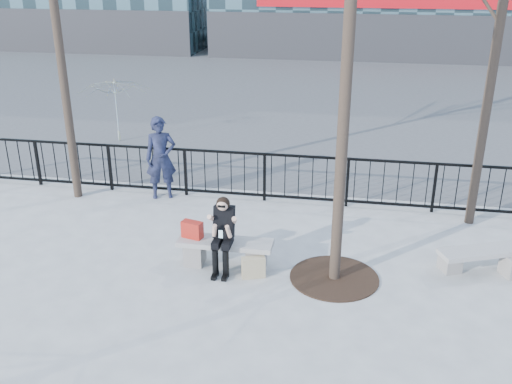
% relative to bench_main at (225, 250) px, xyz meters
% --- Properties ---
extents(ground, '(120.00, 120.00, 0.00)m').
position_rel_bench_main_xyz_m(ground, '(0.00, 0.00, -0.30)').
color(ground, gray).
rests_on(ground, ground).
extents(street_surface, '(60.00, 23.00, 0.01)m').
position_rel_bench_main_xyz_m(street_surface, '(0.00, 15.00, -0.30)').
color(street_surface, '#474747').
rests_on(street_surface, ground).
extents(railing, '(14.00, 0.06, 1.10)m').
position_rel_bench_main_xyz_m(railing, '(0.00, 3.00, 0.25)').
color(railing, black).
rests_on(railing, ground).
extents(tree_grate, '(1.50, 1.50, 0.02)m').
position_rel_bench_main_xyz_m(tree_grate, '(1.90, -0.10, -0.29)').
color(tree_grate, black).
rests_on(tree_grate, ground).
extents(bench_main, '(1.65, 0.46, 0.49)m').
position_rel_bench_main_xyz_m(bench_main, '(0.00, 0.00, 0.00)').
color(bench_main, slate).
rests_on(bench_main, ground).
extents(bench_second, '(1.51, 0.42, 0.45)m').
position_rel_bench_main_xyz_m(bench_second, '(4.35, 0.53, -0.03)').
color(bench_second, slate).
rests_on(bench_second, ground).
extents(seated_woman, '(0.50, 0.64, 1.34)m').
position_rel_bench_main_xyz_m(seated_woman, '(0.00, -0.16, 0.37)').
color(seated_woman, black).
rests_on(seated_woman, ground).
extents(handbag, '(0.39, 0.26, 0.30)m').
position_rel_bench_main_xyz_m(handbag, '(-0.59, 0.02, 0.34)').
color(handbag, '#AE1F15').
rests_on(handbag, bench_main).
extents(shopping_bag, '(0.42, 0.26, 0.37)m').
position_rel_bench_main_xyz_m(shopping_bag, '(0.55, -0.30, -0.12)').
color(shopping_bag, '#CAB68E').
rests_on(shopping_bag, ground).
extents(standing_man, '(0.79, 0.66, 1.85)m').
position_rel_bench_main_xyz_m(standing_man, '(-2.09, 2.80, 0.62)').
color(standing_man, black).
rests_on(standing_man, ground).
extents(vendor_umbrella, '(2.50, 2.53, 1.84)m').
position_rel_bench_main_xyz_m(vendor_umbrella, '(-4.72, 6.60, 0.62)').
color(vendor_umbrella, yellow).
rests_on(vendor_umbrella, ground).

